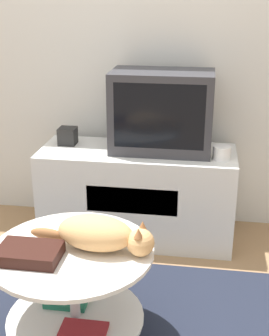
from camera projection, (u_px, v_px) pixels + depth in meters
name	position (u px, v px, depth m)	size (l,w,h in m)	color
wall_back	(131.00, 18.00, 2.81)	(8.00, 0.05, 2.60)	silver
tv_stand	(137.00, 194.00, 2.88)	(1.16, 0.45, 0.57)	silver
tv	(162.00, 112.00, 2.70)	(0.58, 0.34, 0.47)	#333338
speaker	(68.00, 136.00, 2.87)	(0.10, 0.10, 0.10)	black
mug	(222.00, 153.00, 2.62)	(0.10, 0.10, 0.08)	white
coffee_table	(74.00, 284.00, 1.97)	(0.67, 0.67, 0.46)	#B2B2B7
dvd_box	(29.00, 253.00, 1.83)	(0.24, 0.16, 0.05)	black
cat	(100.00, 234.00, 1.88)	(0.54, 0.22, 0.14)	tan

